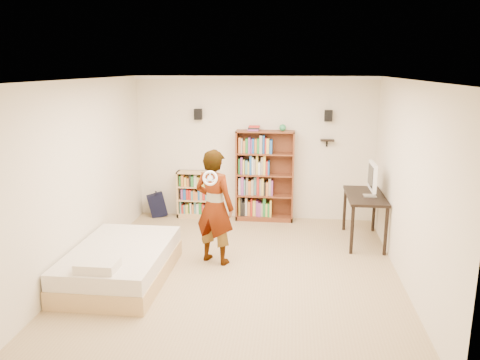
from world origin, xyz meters
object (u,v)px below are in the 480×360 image
object	(u,v)px
daybed	(120,259)
person	(214,207)
computer_desk	(364,218)
tall_bookshelf	(265,176)
low_bookshelf	(196,194)

from	to	relation	value
daybed	person	xyz separation A→B (m)	(1.20, 0.73, 0.57)
computer_desk	tall_bookshelf	bearing A→B (deg)	150.32
low_bookshelf	person	bearing A→B (deg)	-71.21
tall_bookshelf	person	size ratio (longest dim) A/B	1.00
computer_desk	daybed	bearing A→B (deg)	-152.70
tall_bookshelf	daybed	world-z (taller)	tall_bookshelf
daybed	person	bearing A→B (deg)	31.25
tall_bookshelf	person	distance (m)	2.16
low_bookshelf	tall_bookshelf	bearing A→B (deg)	-0.96
computer_desk	low_bookshelf	bearing A→B (deg)	161.81
low_bookshelf	daybed	xyz separation A→B (m)	(-0.49, -2.82, -0.17)
tall_bookshelf	daybed	xyz separation A→B (m)	(-1.81, -2.80, -0.57)
tall_bookshelf	low_bookshelf	world-z (taller)	tall_bookshelf
tall_bookshelf	daybed	distance (m)	3.39
tall_bookshelf	person	xyz separation A→B (m)	(-0.62, -2.07, 0.00)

